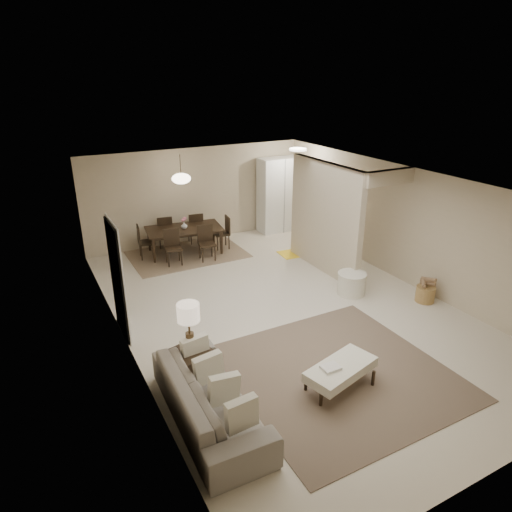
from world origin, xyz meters
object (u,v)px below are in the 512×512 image
dining_table (185,241)px  ottoman_bench (341,370)px  sofa (210,398)px  round_pouf (352,284)px  pantry_cabinet (279,195)px  side_table (192,368)px  wicker_basket (425,294)px

dining_table → ottoman_bench: bearing=-80.5°
sofa → dining_table: size_ratio=1.26×
ottoman_bench → round_pouf: 3.15m
pantry_cabinet → ottoman_bench: size_ratio=1.73×
side_table → dining_table: 5.33m
side_table → wicker_basket: side_table is taller
sofa → side_table: bearing=-1.9°
side_table → round_pouf: side_table is taller
round_pouf → wicker_basket: bearing=-41.4°
pantry_cabinet → ottoman_bench: bearing=-113.6°
dining_table → wicker_basket: bearing=-46.8°
ottoman_bench → dining_table: (-0.15, 6.14, 0.01)m
sofa → side_table: 0.80m
dining_table → sofa: bearing=-98.8°
pantry_cabinet → ottoman_bench: pantry_cabinet is taller
pantry_cabinet → round_pouf: size_ratio=3.57×
pantry_cabinet → side_table: bearing=-130.9°
sofa → ottoman_bench: bearing=-97.2°
sofa → dining_table: sofa is taller
wicker_basket → dining_table: bearing=125.1°
side_table → dining_table: (1.72, 5.04, 0.04)m
sofa → pantry_cabinet: bearing=-35.7°
side_table → dining_table: size_ratio=0.31×
wicker_basket → ottoman_bench: bearing=-156.8°
pantry_cabinet → wicker_basket: bearing=-86.5°
round_pouf → sofa: bearing=-153.1°
pantry_cabinet → side_table: pantry_cabinet is taller
pantry_cabinet → sofa: 7.94m
ottoman_bench → round_pouf: size_ratio=2.07×
sofa → round_pouf: bearing=-61.5°
round_pouf → wicker_basket: size_ratio=1.56×
dining_table → side_table: bearing=-100.8°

